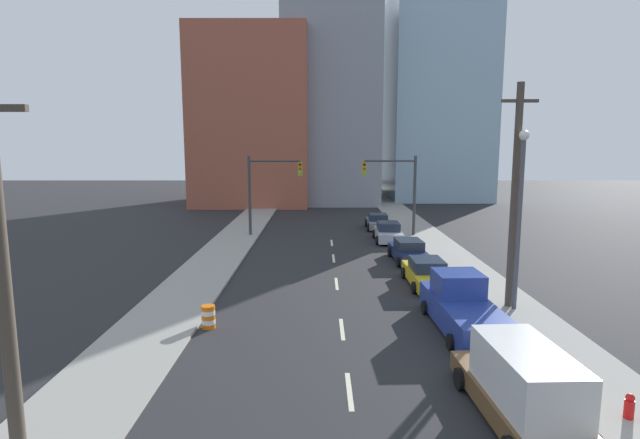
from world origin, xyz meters
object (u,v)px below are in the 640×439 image
object	(u,v)px
traffic_signal_right	(399,185)
sedan_yellow	(426,273)
sedan_gray	(377,222)
box_truck_brown	(522,388)
utility_pole_left_near	(2,286)
sedan_silver	(387,233)
sedan_navy	(408,251)
traffic_barrel	(207,317)
utility_pole_right_mid	(513,196)
pickup_truck_blue	(462,308)
street_lamp	(519,208)
fire_hydrant	(628,408)
traffic_signal_left	(263,185)

from	to	relation	value
traffic_signal_right	sedan_yellow	distance (m)	14.94
sedan_yellow	sedan_gray	size ratio (longest dim) A/B	1.10
traffic_signal_right	box_truck_brown	size ratio (longest dim) A/B	1.10
traffic_signal_right	utility_pole_left_near	xyz separation A→B (m)	(-12.97, -30.53, 0.36)
traffic_signal_right	sedan_yellow	size ratio (longest dim) A/B	1.37
sedan_silver	sedan_navy	bearing A→B (deg)	-85.51
traffic_signal_right	traffic_barrel	xyz separation A→B (m)	(-11.08, -20.77, -3.77)
traffic_signal_right	utility_pole_right_mid	world-z (taller)	utility_pole_right_mid
pickup_truck_blue	sedan_navy	distance (m)	11.86
traffic_barrel	box_truck_brown	size ratio (longest dim) A/B	0.16
box_truck_brown	pickup_truck_blue	size ratio (longest dim) A/B	0.94
street_lamp	sedan_gray	bearing A→B (deg)	99.18
utility_pole_right_mid	pickup_truck_blue	size ratio (longest dim) A/B	1.60
sedan_navy	fire_hydrant	bearing A→B (deg)	-84.82
street_lamp	fire_hydrant	world-z (taller)	street_lamp
sedan_yellow	sedan_gray	xyz separation A→B (m)	(-0.54, 18.09, -0.02)
fire_hydrant	sedan_silver	bearing A→B (deg)	96.76
utility_pole_right_mid	sedan_navy	world-z (taller)	utility_pole_right_mid
traffic_signal_left	sedan_navy	bearing A→B (deg)	-41.09
traffic_barrel	street_lamp	world-z (taller)	street_lamp
box_truck_brown	street_lamp	bearing A→B (deg)	67.24
pickup_truck_blue	street_lamp	bearing A→B (deg)	33.49
traffic_signal_right	street_lamp	xyz separation A→B (m)	(2.29, -18.69, 0.46)
sedan_yellow	street_lamp	bearing A→B (deg)	-54.91
utility_pole_right_mid	sedan_navy	distance (m)	10.80
traffic_signal_left	traffic_barrel	xyz separation A→B (m)	(-0.06, -20.77, -3.77)
utility_pole_right_mid	sedan_silver	size ratio (longest dim) A/B	2.20
traffic_signal_right	sedan_silver	distance (m)	4.32
utility_pole_left_near	utility_pole_right_mid	distance (m)	19.50
street_lamp	sedan_navy	distance (m)	11.00
utility_pole_right_mid	utility_pole_left_near	bearing A→B (deg)	-141.03
traffic_signal_left	street_lamp	distance (m)	22.95
street_lamp	fire_hydrant	size ratio (longest dim) A/B	9.67
fire_hydrant	pickup_truck_blue	world-z (taller)	pickup_truck_blue
utility_pole_left_near	sedan_navy	world-z (taller)	utility_pole_left_near
traffic_signal_right	sedan_yellow	bearing A→B (deg)	-93.07
traffic_barrel	fire_hydrant	bearing A→B (deg)	-28.63
street_lamp	box_truck_brown	world-z (taller)	street_lamp
traffic_barrel	sedan_yellow	distance (m)	12.07
utility_pole_right_mid	box_truck_brown	size ratio (longest dim) A/B	1.70
utility_pole_right_mid	sedan_yellow	distance (m)	6.62
utility_pole_right_mid	sedan_gray	bearing A→B (deg)	99.08
traffic_signal_right	box_truck_brown	xyz separation A→B (m)	(-1.05, -27.90, -3.22)
street_lamp	sedan_gray	distance (m)	22.96
traffic_barrel	street_lamp	distance (m)	14.17
fire_hydrant	pickup_truck_blue	size ratio (longest dim) A/B	0.13
street_lamp	sedan_silver	distance (m)	17.36
traffic_signal_right	sedan_silver	world-z (taller)	traffic_signal_right
utility_pole_right_mid	sedan_gray	distance (m)	22.64
traffic_signal_left	traffic_signal_right	bearing A→B (deg)	0.00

